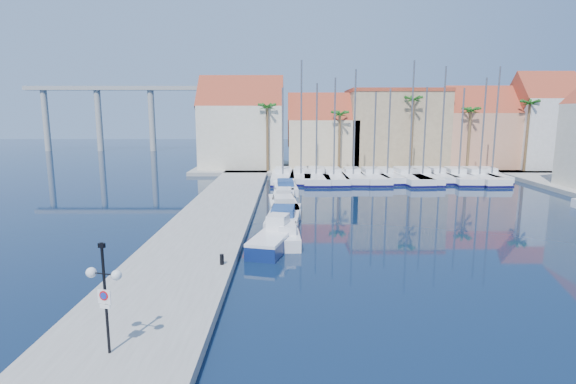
% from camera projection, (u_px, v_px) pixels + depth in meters
% --- Properties ---
extents(ground, '(260.00, 260.00, 0.00)m').
position_uv_depth(ground, '(351.00, 291.00, 21.73)').
color(ground, '#081A31').
rests_on(ground, ground).
extents(quay_west, '(6.00, 77.00, 0.50)m').
position_uv_depth(quay_west, '(212.00, 220.00, 35.00)').
color(quay_west, gray).
rests_on(quay_west, ground).
extents(shore_north, '(54.00, 16.00, 0.50)m').
position_uv_depth(shore_north, '(373.00, 168.00, 68.94)').
color(shore_north, gray).
rests_on(shore_north, ground).
extents(lamp_post, '(1.28, 0.60, 3.87)m').
position_uv_depth(lamp_post, '(104.00, 282.00, 14.72)').
color(lamp_post, black).
rests_on(lamp_post, quay_west).
extents(bollard, '(0.23, 0.23, 0.56)m').
position_uv_depth(bollard, '(222.00, 259.00, 23.98)').
color(bollard, black).
rests_on(bollard, quay_west).
extents(fishing_boat, '(3.23, 5.91, 1.97)m').
position_uv_depth(fishing_boat, '(274.00, 238.00, 28.54)').
color(fishing_boat, navy).
rests_on(fishing_boat, ground).
extents(motorboat_west_0, '(1.85, 5.10, 1.40)m').
position_uv_depth(motorboat_west_0, '(287.00, 235.00, 29.80)').
color(motorboat_west_0, white).
rests_on(motorboat_west_0, ground).
extents(motorboat_west_1, '(2.87, 7.55, 1.40)m').
position_uv_depth(motorboat_west_1, '(284.00, 216.00, 35.15)').
color(motorboat_west_1, white).
rests_on(motorboat_west_1, ground).
extents(motorboat_west_2, '(2.91, 7.49, 1.40)m').
position_uv_depth(motorboat_west_2, '(283.00, 205.00, 39.58)').
color(motorboat_west_2, white).
rests_on(motorboat_west_2, ground).
extents(motorboat_west_3, '(2.05, 6.30, 1.40)m').
position_uv_depth(motorboat_west_3, '(284.00, 197.00, 43.57)').
color(motorboat_west_3, white).
rests_on(motorboat_west_3, ground).
extents(motorboat_west_4, '(2.86, 7.46, 1.40)m').
position_uv_depth(motorboat_west_4, '(285.00, 187.00, 49.21)').
color(motorboat_west_4, white).
rests_on(motorboat_west_4, ground).
extents(sailboat_0, '(2.87, 10.71, 11.55)m').
position_uv_depth(sailboat_0, '(283.00, 177.00, 56.81)').
color(sailboat_0, white).
rests_on(sailboat_0, ground).
extents(sailboat_1, '(3.16, 9.99, 14.81)m').
position_uv_depth(sailboat_1, '(301.00, 176.00, 57.09)').
color(sailboat_1, white).
rests_on(sailboat_1, ground).
extents(sailboat_2, '(3.34, 11.85, 12.08)m').
position_uv_depth(sailboat_2, '(316.00, 177.00, 56.99)').
color(sailboat_2, white).
rests_on(sailboat_2, ground).
extents(sailboat_3, '(3.12, 10.83, 12.72)m').
position_uv_depth(sailboat_3, '(333.00, 177.00, 56.59)').
color(sailboat_3, white).
rests_on(sailboat_3, ground).
extents(sailboat_4, '(2.87, 10.29, 13.70)m').
position_uv_depth(sailboat_4, '(353.00, 177.00, 56.69)').
color(sailboat_4, white).
rests_on(sailboat_4, ground).
extents(sailboat_5, '(3.07, 10.50, 11.00)m').
position_uv_depth(sailboat_5, '(372.00, 177.00, 56.68)').
color(sailboat_5, white).
rests_on(sailboat_5, ground).
extents(sailboat_6, '(3.13, 9.18, 11.47)m').
position_uv_depth(sailboat_6, '(386.00, 176.00, 57.08)').
color(sailboat_6, white).
rests_on(sailboat_6, ground).
extents(sailboat_7, '(3.89, 11.77, 14.73)m').
position_uv_depth(sailboat_7, '(407.00, 177.00, 56.77)').
color(sailboat_7, white).
rests_on(sailboat_7, ground).
extents(sailboat_8, '(3.65, 11.51, 11.64)m').
position_uv_depth(sailboat_8, '(421.00, 176.00, 57.06)').
color(sailboat_8, white).
rests_on(sailboat_8, ground).
extents(sailboat_9, '(2.73, 8.73, 14.13)m').
position_uv_depth(sailboat_9, '(438.00, 175.00, 57.30)').
color(sailboat_9, white).
rests_on(sailboat_9, ground).
extents(sailboat_10, '(3.46, 11.00, 11.52)m').
position_uv_depth(sailboat_10, '(457.00, 177.00, 56.82)').
color(sailboat_10, white).
rests_on(sailboat_10, ground).
extents(sailboat_11, '(3.57, 11.63, 12.74)m').
position_uv_depth(sailboat_11, '(477.00, 177.00, 56.81)').
color(sailboat_11, white).
rests_on(sailboat_11, ground).
extents(sailboat_12, '(2.44, 8.53, 14.12)m').
position_uv_depth(sailboat_12, '(490.00, 175.00, 57.32)').
color(sailboat_12, white).
rests_on(sailboat_12, ground).
extents(building_0, '(12.30, 9.00, 13.50)m').
position_uv_depth(building_0, '(242.00, 127.00, 66.91)').
color(building_0, beige).
rests_on(building_0, shore_north).
extents(building_1, '(10.30, 8.00, 11.00)m').
position_uv_depth(building_1, '(322.00, 135.00, 67.10)').
color(building_1, '#CBB78F').
rests_on(building_1, shore_north).
extents(building_2, '(14.20, 10.20, 11.50)m').
position_uv_depth(building_2, '(395.00, 128.00, 67.90)').
color(building_2, '#9C8360').
rests_on(building_2, shore_north).
extents(building_3, '(10.30, 8.00, 12.00)m').
position_uv_depth(building_3, '(476.00, 131.00, 66.96)').
color(building_3, tan).
rests_on(building_3, shore_north).
extents(building_4, '(8.30, 8.00, 14.00)m').
position_uv_depth(building_4, '(541.00, 124.00, 65.77)').
color(building_4, silver).
rests_on(building_4, shore_north).
extents(palm_0, '(2.60, 2.60, 10.15)m').
position_uv_depth(palm_0, '(267.00, 109.00, 61.54)').
color(palm_0, brown).
rests_on(palm_0, shore_north).
extents(palm_1, '(2.60, 2.60, 9.15)m').
position_uv_depth(palm_1, '(340.00, 116.00, 61.68)').
color(palm_1, brown).
rests_on(palm_1, shore_north).
extents(palm_2, '(2.60, 2.60, 11.15)m').
position_uv_depth(palm_2, '(413.00, 102.00, 61.34)').
color(palm_2, brown).
rests_on(palm_2, shore_north).
extents(palm_3, '(2.60, 2.60, 9.65)m').
position_uv_depth(palm_3, '(471.00, 112.00, 61.57)').
color(palm_3, brown).
rests_on(palm_3, shore_north).
extents(palm_4, '(2.60, 2.60, 10.65)m').
position_uv_depth(palm_4, '(530.00, 105.00, 61.39)').
color(palm_4, brown).
rests_on(palm_4, shore_north).
extents(viaduct, '(48.00, 2.20, 14.45)m').
position_uv_depth(viaduct, '(129.00, 105.00, 100.79)').
color(viaduct, '#9E9E99').
rests_on(viaduct, ground).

